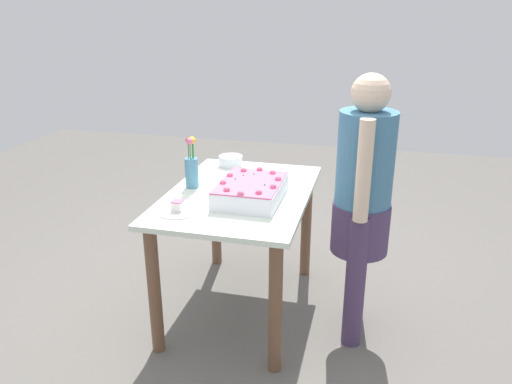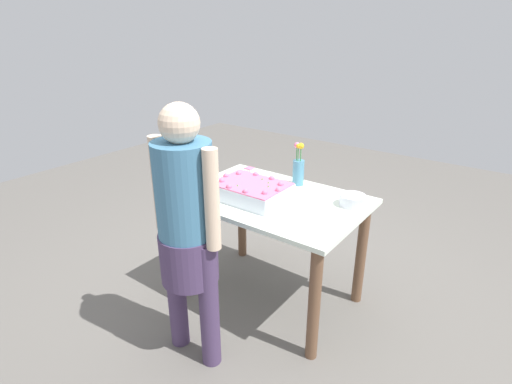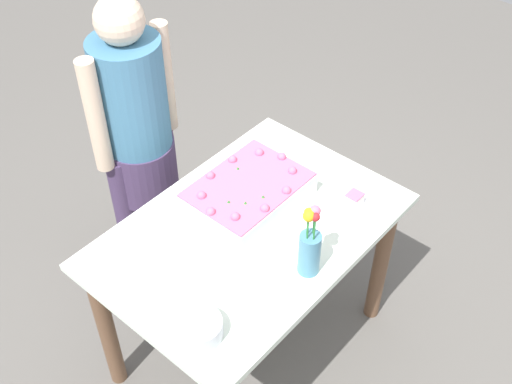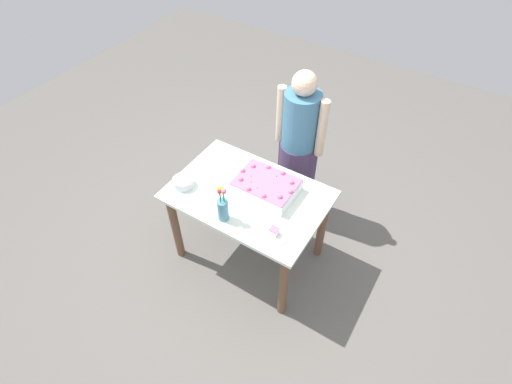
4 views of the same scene
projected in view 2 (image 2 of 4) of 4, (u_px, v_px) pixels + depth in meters
ground_plane at (270, 296)px, 2.90m from camera, size 8.00×8.00×0.00m
dining_table at (272, 218)px, 2.66m from camera, size 1.19×0.81×0.78m
sheet_cake at (251, 191)px, 2.57m from camera, size 0.46×0.34×0.13m
serving_plate_with_slice at (249, 174)px, 2.97m from camera, size 0.22×0.22×0.06m
cake_knife at (312, 218)px, 2.32m from camera, size 0.11×0.23×0.00m
flower_vase at (298, 168)px, 2.77m from camera, size 0.08×0.08×0.31m
fruit_bowl at (353, 200)px, 2.47m from camera, size 0.16×0.16×0.07m
person_standing at (187, 225)px, 2.08m from camera, size 0.45×0.31×1.49m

